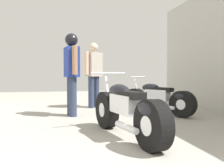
{
  "coord_description": "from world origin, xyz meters",
  "views": [
    {
      "loc": [
        -0.82,
        -0.76,
        0.92
      ],
      "look_at": [
        0.14,
        3.84,
        0.72
      ],
      "focal_mm": 39.42,
      "sensor_mm": 36.0,
      "label": 1
    }
  ],
  "objects_px": {
    "motorcycle_maroon_cruiser": "(127,110)",
    "mechanic_in_blue": "(94,71)",
    "mechanic_with_helmet": "(72,67)",
    "motorcycle_black_naked": "(159,99)"
  },
  "relations": [
    {
      "from": "motorcycle_maroon_cruiser",
      "to": "mechanic_in_blue",
      "type": "height_order",
      "value": "mechanic_in_blue"
    },
    {
      "from": "motorcycle_maroon_cruiser",
      "to": "mechanic_with_helmet",
      "type": "relative_size",
      "value": 1.12
    },
    {
      "from": "mechanic_with_helmet",
      "to": "mechanic_in_blue",
      "type": "bearing_deg",
      "value": 62.35
    },
    {
      "from": "mechanic_in_blue",
      "to": "mechanic_with_helmet",
      "type": "height_order",
      "value": "mechanic_with_helmet"
    },
    {
      "from": "motorcycle_maroon_cruiser",
      "to": "mechanic_in_blue",
      "type": "distance_m",
      "value": 3.34
    },
    {
      "from": "motorcycle_black_naked",
      "to": "mechanic_in_blue",
      "type": "distance_m",
      "value": 2.03
    },
    {
      "from": "motorcycle_maroon_cruiser",
      "to": "mechanic_with_helmet",
      "type": "xyz_separation_m",
      "value": [
        -0.69,
        2.05,
        0.67
      ]
    },
    {
      "from": "motorcycle_black_naked",
      "to": "mechanic_in_blue",
      "type": "height_order",
      "value": "mechanic_in_blue"
    },
    {
      "from": "motorcycle_maroon_cruiser",
      "to": "motorcycle_black_naked",
      "type": "bearing_deg",
      "value": 56.0
    },
    {
      "from": "mechanic_in_blue",
      "to": "motorcycle_black_naked",
      "type": "bearing_deg",
      "value": -47.86
    }
  ]
}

